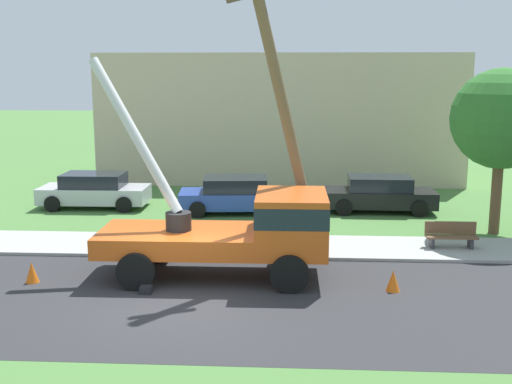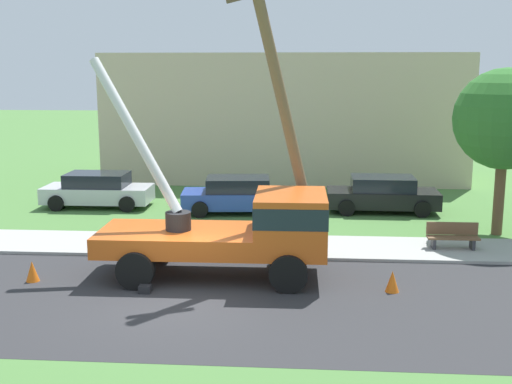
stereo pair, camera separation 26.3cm
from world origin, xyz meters
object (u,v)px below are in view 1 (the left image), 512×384
object	(u,v)px
parked_sedan_blue	(235,195)
roadside_tree_near	(502,119)
traffic_cone_behind	(32,272)
parked_sedan_silver	(94,190)
parked_sedan_black	(379,194)
traffic_cone_curbside	(293,254)
park_bench	(451,236)
leaning_utility_pole	(284,110)
traffic_cone_ahead	(393,281)
utility_truck	(244,227)

from	to	relation	value
parked_sedan_blue	roadside_tree_near	distance (m)	10.22
roadside_tree_near	traffic_cone_behind	bearing A→B (deg)	-156.72
parked_sedan_silver	parked_sedan_blue	bearing A→B (deg)	-6.29
parked_sedan_black	roadside_tree_near	distance (m)	5.85
traffic_cone_curbside	park_bench	world-z (taller)	park_bench
roadside_tree_near	leaning_utility_pole	bearing A→B (deg)	-152.09
traffic_cone_behind	parked_sedan_silver	distance (m)	9.50
parked_sedan_silver	parked_sedan_black	xyz separation A→B (m)	(11.66, -0.08, 0.00)
traffic_cone_ahead	parked_sedan_black	xyz separation A→B (m)	(0.87, 9.47, 0.43)
parked_sedan_silver	traffic_cone_behind	bearing A→B (deg)	-82.65
park_bench	roadside_tree_near	size ratio (longest dim) A/B	0.28
traffic_cone_behind	utility_truck	bearing A→B (deg)	8.39
parked_sedan_silver	parked_sedan_black	size ratio (longest dim) A/B	1.00
leaning_utility_pole	park_bench	size ratio (longest dim) A/B	5.48
leaning_utility_pole	roadside_tree_near	world-z (taller)	leaning_utility_pole
leaning_utility_pole	park_bench	distance (m)	6.84
traffic_cone_behind	parked_sedan_black	distance (m)	14.02
parked_sedan_silver	park_bench	size ratio (longest dim) A/B	2.76
utility_truck	roadside_tree_near	xyz separation A→B (m)	(8.35, 5.19, 2.56)
utility_truck	parked_sedan_blue	xyz separation A→B (m)	(-0.95, 7.93, -0.70)
utility_truck	traffic_cone_ahead	bearing A→B (deg)	-13.80
utility_truck	traffic_cone_curbside	size ratio (longest dim) A/B	12.11
traffic_cone_ahead	traffic_cone_behind	xyz separation A→B (m)	(-9.57, 0.13, 0.00)
traffic_cone_behind	parked_sedan_blue	distance (m)	9.95
leaning_utility_pole	utility_truck	bearing A→B (deg)	-128.58
traffic_cone_ahead	park_bench	world-z (taller)	park_bench
utility_truck	parked_sedan_black	xyz separation A→B (m)	(4.81, 8.50, -0.70)
traffic_cone_ahead	traffic_cone_behind	world-z (taller)	same
traffic_cone_curbside	roadside_tree_near	xyz separation A→B (m)	(6.98, 3.93, 3.69)
leaning_utility_pole	parked_sedan_blue	size ratio (longest dim) A/B	1.93
traffic_cone_behind	parked_sedan_black	bearing A→B (deg)	41.79
utility_truck	parked_sedan_blue	bearing A→B (deg)	96.80
utility_truck	traffic_cone_curbside	distance (m)	2.17
traffic_cone_ahead	parked_sedan_silver	size ratio (longest dim) A/B	0.13
traffic_cone_behind	roadside_tree_near	xyz separation A→B (m)	(13.99, 6.02, 3.69)
leaning_utility_pole	traffic_cone_curbside	world-z (taller)	leaning_utility_pole
park_bench	roadside_tree_near	world-z (taller)	roadside_tree_near
utility_truck	traffic_cone_ahead	xyz separation A→B (m)	(3.93, -0.97, -1.13)
traffic_cone_behind	parked_sedan_blue	bearing A→B (deg)	61.83
parked_sedan_silver	park_bench	distance (m)	14.34
leaning_utility_pole	traffic_cone_behind	distance (m)	8.20
utility_truck	traffic_cone_behind	xyz separation A→B (m)	(-5.64, -0.83, -1.13)
parked_sedan_silver	parked_sedan_black	distance (m)	11.66
traffic_cone_ahead	traffic_cone_behind	size ratio (longest dim) A/B	1.00
traffic_cone_behind	parked_sedan_blue	xyz separation A→B (m)	(4.69, 8.76, 0.43)
park_bench	parked_sedan_blue	bearing A→B (deg)	145.65
parked_sedan_black	utility_truck	bearing A→B (deg)	-119.47
utility_truck	park_bench	distance (m)	7.05
traffic_cone_ahead	traffic_cone_curbside	bearing A→B (deg)	139.13
traffic_cone_ahead	parked_sedan_silver	bearing A→B (deg)	138.48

